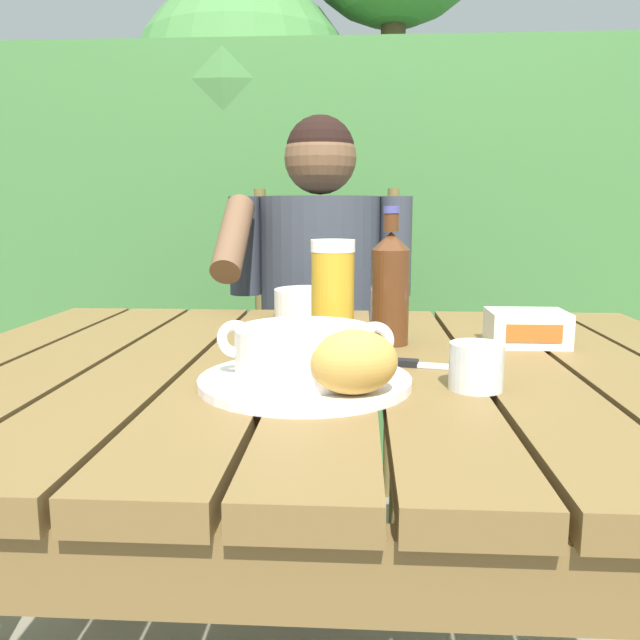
{
  "coord_description": "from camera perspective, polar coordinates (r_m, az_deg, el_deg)",
  "views": [
    {
      "loc": [
        0.04,
        -0.96,
        0.95
      ],
      "look_at": [
        -0.01,
        -0.04,
        0.79
      ],
      "focal_mm": 36.17,
      "sensor_mm": 36.0,
      "label": 1
    }
  ],
  "objects": [
    {
      "name": "hedge_backdrop",
      "position": [
        2.69,
        -1.36,
        12.3
      ],
      "size": [
        3.12,
        0.93,
        2.48
      ],
      "color": "#41753A",
      "rests_on": "ground_plane"
    },
    {
      "name": "chair_near_diner",
      "position": [
        1.95,
        0.31,
        -3.76
      ],
      "size": [
        0.45,
        0.46,
        1.01
      ],
      "color": "brown",
      "rests_on": "ground_plane"
    },
    {
      "name": "water_glass_small",
      "position": [
        0.85,
        13.65,
        -4.0
      ],
      "size": [
        0.07,
        0.07,
        0.06
      ],
      "color": "silver",
      "rests_on": "dining_table"
    },
    {
      "name": "person_eating",
      "position": [
        1.71,
        -0.16,
        1.5
      ],
      "size": [
        0.48,
        0.47,
        1.19
      ],
      "color": "#373B46",
      "rests_on": "ground_plane"
    },
    {
      "name": "soup_bowl",
      "position": [
        0.84,
        -1.35,
        -2.75
      ],
      "size": [
        0.23,
        0.18,
        0.07
      ],
      "color": "white",
      "rests_on": "serving_plate"
    },
    {
      "name": "diner_bowl",
      "position": [
        1.37,
        -0.94,
        1.48
      ],
      "size": [
        0.15,
        0.15,
        0.06
      ],
      "color": "white",
      "rests_on": "dining_table"
    },
    {
      "name": "serving_plate",
      "position": [
        0.85,
        -1.34,
        -5.4
      ],
      "size": [
        0.28,
        0.28,
        0.01
      ],
      "color": "white",
      "rests_on": "dining_table"
    },
    {
      "name": "dining_table",
      "position": [
        1.01,
        0.94,
        -8.34
      ],
      "size": [
        1.25,
        0.98,
        0.72
      ],
      "color": "brown",
      "rests_on": "ground_plane"
    },
    {
      "name": "table_knife",
      "position": [
        0.96,
        8.49,
        -3.87
      ],
      "size": [
        0.15,
        0.05,
        0.01
      ],
      "color": "silver",
      "rests_on": "dining_table"
    },
    {
      "name": "beer_glass",
      "position": [
        1.04,
        0.87,
        2.16
      ],
      "size": [
        0.07,
        0.07,
        0.18
      ],
      "color": "gold",
      "rests_on": "dining_table"
    },
    {
      "name": "beer_bottle",
      "position": [
        1.1,
        6.23,
        2.98
      ],
      "size": [
        0.06,
        0.06,
        0.23
      ],
      "color": "#542D16",
      "rests_on": "dining_table"
    },
    {
      "name": "butter_tub",
      "position": [
        1.15,
        17.82,
        -0.68
      ],
      "size": [
        0.13,
        0.1,
        0.06
      ],
      "color": "white",
      "rests_on": "dining_table"
    },
    {
      "name": "bread_roll",
      "position": [
        0.76,
        3.04,
        -3.73
      ],
      "size": [
        0.12,
        0.11,
        0.08
      ],
      "color": "gold",
      "rests_on": "serving_plate"
    }
  ]
}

